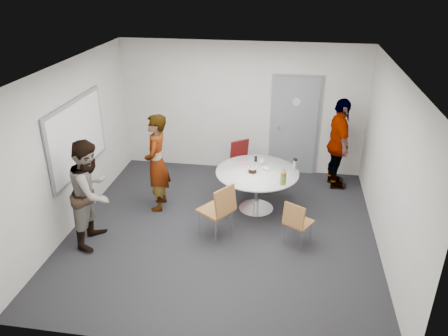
% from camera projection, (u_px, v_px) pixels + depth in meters
% --- Properties ---
extents(floor, '(5.00, 5.00, 0.00)m').
position_uv_depth(floor, '(222.00, 230.00, 7.31)').
color(floor, black).
rests_on(floor, ground).
extents(ceiling, '(5.00, 5.00, 0.00)m').
position_uv_depth(ceiling, '(222.00, 69.00, 6.15)').
color(ceiling, silver).
rests_on(ceiling, wall_back).
extents(wall_back, '(5.00, 0.00, 5.00)m').
position_uv_depth(wall_back, '(242.00, 108.00, 8.96)').
color(wall_back, beige).
rests_on(wall_back, floor).
extents(wall_left, '(0.00, 5.00, 5.00)m').
position_uv_depth(wall_left, '(70.00, 147.00, 7.08)').
color(wall_left, beige).
rests_on(wall_left, floor).
extents(wall_right, '(0.00, 5.00, 5.00)m').
position_uv_depth(wall_right, '(391.00, 168.00, 6.37)').
color(wall_right, beige).
rests_on(wall_right, floor).
extents(wall_front, '(5.00, 0.00, 5.00)m').
position_uv_depth(wall_front, '(183.00, 254.00, 4.50)').
color(wall_front, beige).
rests_on(wall_front, floor).
extents(door, '(1.02, 0.17, 2.12)m').
position_uv_depth(door, '(295.00, 126.00, 8.92)').
color(door, gray).
rests_on(door, wall_back).
extents(whiteboard, '(0.04, 1.90, 1.25)m').
position_uv_depth(whiteboard, '(78.00, 137.00, 7.21)').
color(whiteboard, gray).
rests_on(whiteboard, wall_left).
extents(table, '(1.45, 1.45, 1.04)m').
position_uv_depth(table, '(258.00, 177.00, 7.66)').
color(table, white).
rests_on(table, floor).
extents(chair_near_left, '(0.66, 0.65, 0.96)m').
position_uv_depth(chair_near_left, '(220.00, 207.00, 6.85)').
color(chair_near_left, brown).
rests_on(chair_near_left, floor).
extents(chair_near_right, '(0.52, 0.53, 0.78)m').
position_uv_depth(chair_near_right, '(296.00, 220.00, 6.71)').
color(chair_near_right, brown).
rests_on(chair_near_right, floor).
extents(chair_far, '(0.59, 0.60, 0.87)m').
position_uv_depth(chair_far, '(242.00, 158.00, 8.72)').
color(chair_far, '#5F1313').
rests_on(chair_far, floor).
extents(person_main, '(0.49, 0.68, 1.77)m').
position_uv_depth(person_main, '(157.00, 163.00, 7.64)').
color(person_main, '#A5C6EA').
rests_on(person_main, floor).
extents(person_left, '(0.66, 0.84, 1.72)m').
position_uv_depth(person_left, '(92.00, 192.00, 6.71)').
color(person_left, white).
rests_on(person_left, floor).
extents(person_right, '(0.60, 1.11, 1.80)m').
position_uv_depth(person_right, '(339.00, 144.00, 8.38)').
color(person_right, black).
rests_on(person_right, floor).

